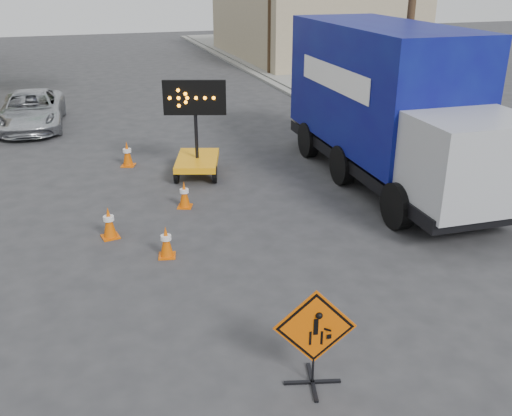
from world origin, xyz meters
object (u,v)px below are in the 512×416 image
pickup_truck (31,110)px  box_truck (388,114)px  arrow_board (197,154)px  construction_sign (314,336)px

pickup_truck → box_truck: box_truck is taller
arrow_board → pickup_truck: size_ratio=0.57×
construction_sign → arrow_board: 9.58m
pickup_truck → box_truck: (9.79, -9.37, 1.26)m
pickup_truck → construction_sign: bearing=-72.3°
pickup_truck → box_truck: 13.61m
arrow_board → pickup_truck: (-4.80, 7.29, 0.05)m
arrow_board → construction_sign: bearing=-75.2°
arrow_board → box_truck: box_truck is taller
construction_sign → box_truck: size_ratio=0.17×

